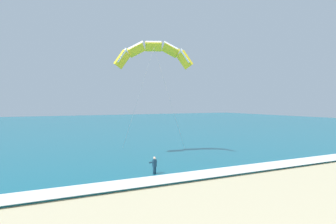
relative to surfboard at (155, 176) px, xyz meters
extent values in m
cube|color=#146075|center=(-1.42, 57.10, 0.07)|extent=(200.00, 120.00, 0.20)
cube|color=white|center=(-1.42, -1.90, 0.19)|extent=(200.00, 2.55, 0.04)
ellipsoid|color=yellow|center=(0.00, 0.00, 0.00)|extent=(0.88, 1.47, 0.05)
cube|color=black|center=(0.00, 0.24, 0.04)|extent=(0.17, 0.11, 0.04)
cube|color=black|center=(0.00, -0.24, 0.04)|extent=(0.17, 0.11, 0.04)
cylinder|color=#143347|center=(-0.09, -0.03, 0.39)|extent=(0.14, 0.14, 0.84)
cylinder|color=#143347|center=(0.09, 0.03, 0.39)|extent=(0.14, 0.14, 0.84)
cube|color=#143347|center=(0.00, 0.00, 1.11)|extent=(0.39, 0.30, 0.60)
sphere|color=beige|center=(0.00, 0.00, 1.55)|extent=(0.22, 0.22, 0.22)
cylinder|color=#143347|center=(-0.22, 0.09, 1.16)|extent=(0.25, 0.51, 0.22)
cylinder|color=#143347|center=(0.12, 0.21, 1.16)|extent=(0.25, 0.51, 0.22)
cylinder|color=black|center=(-0.12, 0.36, 1.16)|extent=(0.53, 0.21, 0.04)
cube|color=#3F3F42|center=(-0.04, 0.11, 0.89)|extent=(0.14, 0.11, 0.10)
cube|color=yellow|center=(6.49, 6.09, 10.92)|extent=(1.20, 1.91, 2.03)
cube|color=white|center=(6.25, 5.57, 11.29)|extent=(1.06, 0.66, 1.58)
cube|color=yellow|center=(5.37, 7.25, 12.08)|extent=(1.88, 2.08, 1.65)
cube|color=white|center=(5.14, 6.73, 12.45)|extent=(1.55, 0.89, 1.04)
cube|color=yellow|center=(3.70, 8.24, 12.50)|extent=(2.27, 2.07, 0.90)
cube|color=white|center=(3.47, 7.72, 12.87)|extent=(1.72, 0.98, 0.26)
cube|color=yellow|center=(1.86, 8.83, 12.08)|extent=(2.37, 1.90, 1.65)
cube|color=white|center=(1.63, 8.31, 12.45)|extent=(1.58, 0.91, 1.04)
cube|color=yellow|center=(0.25, 8.89, 10.92)|extent=(2.14, 1.59, 2.03)
cube|color=white|center=(0.02, 8.37, 11.29)|extent=(1.17, 0.69, 1.58)
cylinder|color=#B2B2B7|center=(3.31, 3.22, 6.05)|extent=(6.39, 5.75, 9.76)
cylinder|color=#B2B2B7|center=(0.19, 4.63, 6.05)|extent=(0.15, 8.55, 9.76)
camera|label=1|loc=(-10.93, -23.63, 6.30)|focal=33.17mm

